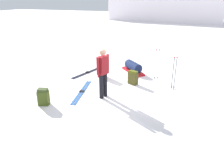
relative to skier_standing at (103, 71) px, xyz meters
The scene contains 11 objects.
ground_plane 1.07m from the skier_standing, 71.77° to the left, with size 80.00×80.00×0.00m, color white.
distant_snow_ridge 25.03m from the skier_standing, 91.79° to the left, with size 14.92×5.00×3.19m, color white.
skier_standing is the anchor object (origin of this frame).
ski_pair_near 2.74m from the skier_standing, 127.64° to the left, with size 0.74×1.89×0.05m.
ski_pair_far 1.30m from the skier_standing, behind, with size 0.52×2.00×0.05m.
backpack_large_dark 1.73m from the skier_standing, 64.76° to the left, with size 0.42×0.31×0.55m.
backpack_bright 2.02m from the skier_standing, 113.04° to the left, with size 0.34×0.39×0.68m.
backpack_small_spare 2.07m from the skier_standing, 144.15° to the right, with size 0.38×0.30×0.56m.
ski_poles_planted_near 2.70m from the skier_standing, 57.01° to the left, with size 0.19×0.11×1.28m.
ski_poles_planted_far 2.68m from the skier_standing, 34.47° to the left, with size 0.16×0.10×1.23m.
gear_sled 2.89m from the skier_standing, 82.74° to the left, with size 1.23×1.26×0.49m.
Camera 1 is at (2.29, -6.51, 3.27)m, focal length 33.66 mm.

